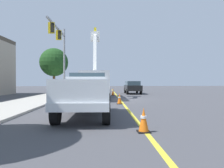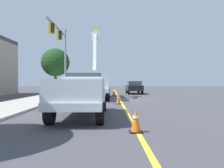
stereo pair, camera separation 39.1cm
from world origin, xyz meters
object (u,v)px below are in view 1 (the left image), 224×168
at_px(passing_minivan, 132,86).
at_px(traffic_cone_mid_rear, 113,92).
at_px(service_pickup_truck, 86,92).
at_px(utility_bucket_truck, 96,82).
at_px(traffic_cone_mid_front, 120,99).
at_px(traffic_cone_leading, 144,120).
at_px(traffic_signal_mast, 60,47).

bearing_deg(passing_minivan, traffic_cone_mid_rear, 138.83).
bearing_deg(service_pickup_truck, utility_bucket_truck, -2.98).
xyz_separation_m(utility_bucket_truck, traffic_cone_mid_rear, (4.12, -1.99, -1.19)).
relative_size(service_pickup_truck, traffic_cone_mid_front, 7.36).
xyz_separation_m(utility_bucket_truck, passing_minivan, (7.46, -4.91, -0.64)).
height_order(passing_minivan, traffic_cone_mid_front, passing_minivan).
relative_size(traffic_cone_leading, traffic_cone_mid_front, 1.01).
xyz_separation_m(service_pickup_truck, traffic_cone_leading, (-3.18, -1.97, -0.73)).
bearing_deg(traffic_cone_mid_front, utility_bucket_truck, 16.67).
bearing_deg(utility_bucket_truck, passing_minivan, -33.39).
relative_size(service_pickup_truck, traffic_signal_mast, 0.73).
bearing_deg(traffic_signal_mast, traffic_cone_mid_front, -145.13).
bearing_deg(traffic_cone_leading, passing_minivan, -9.28).
xyz_separation_m(traffic_cone_leading, traffic_cone_mid_front, (8.55, -0.24, -0.01)).
distance_m(passing_minivan, traffic_cone_mid_front, 13.36).
relative_size(traffic_cone_mid_front, traffic_signal_mast, 0.10).
bearing_deg(traffic_signal_mast, traffic_cone_mid_rear, -72.44).
distance_m(traffic_cone_leading, traffic_signal_mast, 17.83).
bearing_deg(traffic_cone_mid_rear, traffic_cone_leading, 178.15).
distance_m(service_pickup_truck, traffic_cone_mid_front, 5.85).
height_order(traffic_cone_leading, traffic_cone_mid_front, traffic_cone_leading).
distance_m(traffic_cone_leading, traffic_cone_mid_front, 8.55).
distance_m(traffic_cone_leading, traffic_cone_mid_rear, 18.15).
relative_size(passing_minivan, traffic_cone_mid_rear, 5.66).
distance_m(service_pickup_truck, traffic_cone_mid_rear, 15.20).
xyz_separation_m(traffic_cone_leading, traffic_cone_mid_rear, (18.14, -0.59, 0.04)).
bearing_deg(passing_minivan, service_pickup_truck, 163.34).
xyz_separation_m(service_pickup_truck, traffic_signal_mast, (13.14, 3.21, 4.23)).
bearing_deg(traffic_cone_mid_front, traffic_signal_mast, 34.87).
height_order(service_pickup_truck, traffic_cone_mid_rear, service_pickup_truck).
xyz_separation_m(traffic_cone_mid_front, traffic_signal_mast, (7.77, 5.41, 4.97)).
relative_size(utility_bucket_truck, traffic_cone_leading, 10.59).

